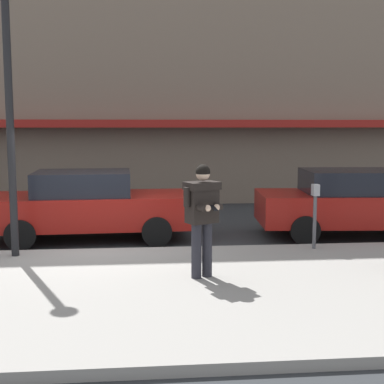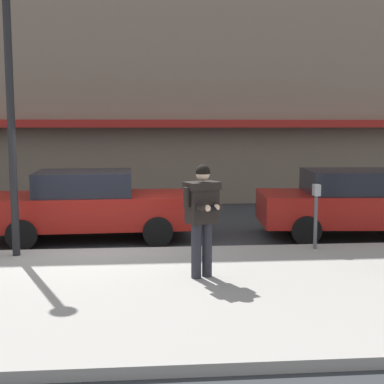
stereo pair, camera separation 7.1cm
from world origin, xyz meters
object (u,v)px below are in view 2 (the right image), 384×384
object	(u,v)px
street_lamp_post	(10,92)
parking_meter	(316,207)
parked_sedan_mid	(91,205)
parked_sedan_far	(358,203)
man_texting_on_phone	(202,208)

from	to	relation	value
street_lamp_post	parking_meter	bearing A→B (deg)	0.50
parked_sedan_mid	parked_sedan_far	distance (m)	6.04
parked_sedan_far	parked_sedan_mid	bearing A→B (deg)	177.83
street_lamp_post	man_texting_on_phone	bearing A→B (deg)	-27.83
parked_sedan_far	parking_meter	distance (m)	2.25
parking_meter	street_lamp_post	bearing A→B (deg)	-179.50
parked_sedan_mid	parking_meter	bearing A→B (deg)	-22.66
street_lamp_post	parking_meter	size ratio (longest dim) A/B	3.84
parked_sedan_mid	man_texting_on_phone	size ratio (longest dim) A/B	2.53
parked_sedan_far	street_lamp_post	size ratio (longest dim) A/B	0.95
parked_sedan_far	man_texting_on_phone	distance (m)	5.25
parked_sedan_mid	street_lamp_post	xyz separation A→B (m)	(-1.19, -1.94, 2.35)
parked_sedan_far	street_lamp_post	world-z (taller)	street_lamp_post
parking_meter	man_texting_on_phone	bearing A→B (deg)	-143.51
parked_sedan_far	parking_meter	bearing A→B (deg)	-132.39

